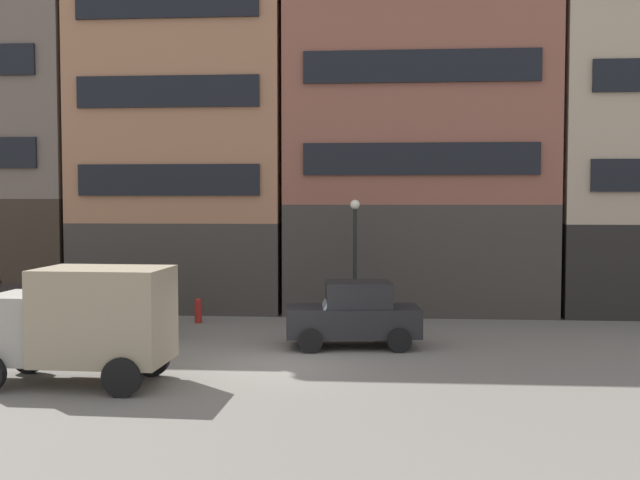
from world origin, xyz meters
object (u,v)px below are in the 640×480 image
object	(u,v)px
cargo_wagon	(106,299)
sedan_dark	(354,314)
streetlamp_curbside	(355,243)
draft_horse	(11,294)
fire_hydrant_curbside	(198,310)
delivery_truck_far	(79,321)

from	to	relation	value
cargo_wagon	sedan_dark	xyz separation A→B (m)	(7.47, -0.95, -0.23)
sedan_dark	streetlamp_curbside	distance (m)	4.45
draft_horse	sedan_dark	size ratio (longest dim) A/B	0.61
streetlamp_curbside	fire_hydrant_curbside	bearing A→B (deg)	-176.42
sedan_dark	fire_hydrant_curbside	world-z (taller)	sedan_dark
cargo_wagon	delivery_truck_far	size ratio (longest dim) A/B	0.67
delivery_truck_far	sedan_dark	world-z (taller)	delivery_truck_far
cargo_wagon	fire_hydrant_curbside	size ratio (longest dim) A/B	3.57
cargo_wagon	sedan_dark	distance (m)	7.54
cargo_wagon	streetlamp_curbside	bearing A→B (deg)	23.05
draft_horse	fire_hydrant_curbside	world-z (taller)	draft_horse
draft_horse	streetlamp_curbside	bearing A→B (deg)	16.88
cargo_wagon	streetlamp_curbside	xyz separation A→B (m)	(7.36, 3.13, 1.52)
streetlamp_curbside	draft_horse	bearing A→B (deg)	-163.12
streetlamp_curbside	fire_hydrant_curbside	xyz separation A→B (m)	(-5.23, -0.33, -2.24)
draft_horse	delivery_truck_far	xyz separation A→B (m)	(4.46, -5.77, 0.15)
delivery_truck_far	fire_hydrant_curbside	bearing A→B (deg)	85.86
streetlamp_curbside	fire_hydrant_curbside	size ratio (longest dim) A/B	4.96
cargo_wagon	delivery_truck_far	world-z (taller)	delivery_truck_far
draft_horse	cargo_wagon	bearing A→B (deg)	-0.04
draft_horse	delivery_truck_far	world-z (taller)	delivery_truck_far
draft_horse	fire_hydrant_curbside	size ratio (longest dim) A/B	2.83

